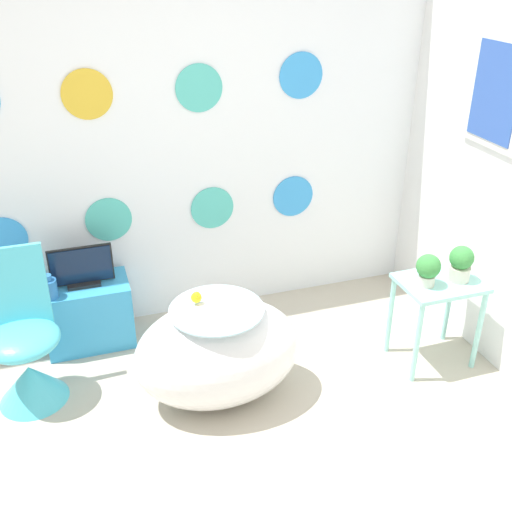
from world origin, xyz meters
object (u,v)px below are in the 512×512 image
(chair, at_px, (27,358))
(vase, at_px, (49,288))
(potted_plant_left, at_px, (428,269))
(potted_plant_right, at_px, (461,263))
(tv, at_px, (82,268))
(bathtub, at_px, (218,352))

(chair, bearing_deg, vase, 66.04)
(potted_plant_left, bearing_deg, chair, 169.88)
(chair, xyz_separation_m, vase, (0.16, 0.35, 0.22))
(potted_plant_right, bearing_deg, vase, 161.62)
(chair, xyz_separation_m, tv, (0.35, 0.45, 0.26))
(chair, height_order, potted_plant_left, chair)
(tv, xyz_separation_m, vase, (-0.20, -0.10, -0.05))
(bathtub, relative_size, potted_plant_right, 4.31)
(bathtub, height_order, potted_plant_right, potted_plant_right)
(bathtub, bearing_deg, potted_plant_right, -3.62)
(tv, xyz_separation_m, potted_plant_right, (2.05, -0.84, 0.13))
(vase, bearing_deg, potted_plant_left, -19.95)
(tv, bearing_deg, potted_plant_left, -24.44)
(vase, distance_m, potted_plant_left, 2.18)
(tv, xyz_separation_m, potted_plant_left, (1.84, -0.84, 0.12))
(tv, distance_m, potted_plant_right, 2.22)
(bathtub, bearing_deg, potted_plant_left, -3.94)
(tv, relative_size, potted_plant_left, 1.99)
(tv, distance_m, vase, 0.23)
(bathtub, xyz_separation_m, potted_plant_left, (1.20, -0.08, 0.35))
(vase, distance_m, potted_plant_right, 2.38)
(vase, height_order, potted_plant_right, potted_plant_right)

